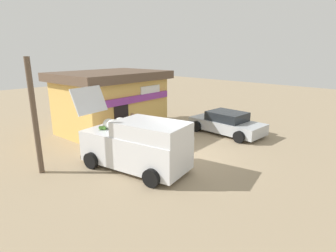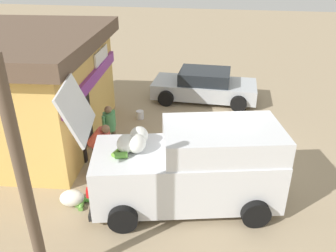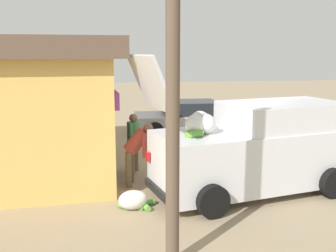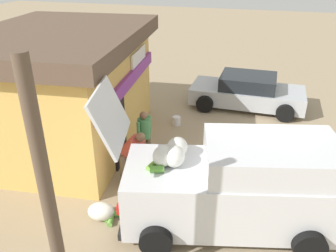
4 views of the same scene
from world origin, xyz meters
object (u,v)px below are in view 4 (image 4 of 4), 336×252
at_px(parked_sedan, 247,92).
at_px(vendor_standing, 144,134).
at_px(storefront_bar, 64,87).
at_px(customer_bending, 131,152).
at_px(delivery_van, 235,185).
at_px(unloaded_banana_pile, 102,212).
at_px(paint_bucket, 176,121).

relative_size(parked_sedan, vendor_standing, 2.71).
distance_m(storefront_bar, customer_bending, 3.21).
bearing_deg(delivery_van, parked_sedan, 1.65).
distance_m(storefront_bar, delivery_van, 5.86).
xyz_separation_m(parked_sedan, customer_bending, (-5.79, 2.43, 0.31)).
bearing_deg(vendor_standing, parked_sedan, -26.92).
relative_size(storefront_bar, customer_bending, 4.27).
bearing_deg(parked_sedan, unloaded_banana_pile, 160.38).
xyz_separation_m(parked_sedan, unloaded_banana_pile, (-7.28, 2.59, -0.42)).
height_order(storefront_bar, parked_sedan, storefront_bar).
distance_m(vendor_standing, customer_bending, 0.99).
height_order(customer_bending, paint_bucket, customer_bending).
bearing_deg(paint_bucket, storefront_bar, 123.68).
bearing_deg(customer_bending, storefront_bar, 59.88).
distance_m(parked_sedan, vendor_standing, 5.39).
relative_size(customer_bending, paint_bucket, 4.91).
height_order(storefront_bar, vendor_standing, storefront_bar).
bearing_deg(delivery_van, unloaded_banana_pile, 103.10).
bearing_deg(unloaded_banana_pile, parked_sedan, -19.62).
height_order(vendor_standing, customer_bending, vendor_standing).
bearing_deg(delivery_van, paint_bucket, 28.53).
relative_size(delivery_van, unloaded_banana_pile, 6.40).
bearing_deg(parked_sedan, delivery_van, -178.35).
relative_size(vendor_standing, unloaded_banana_pile, 1.98).
relative_size(vendor_standing, customer_bending, 1.04).
xyz_separation_m(parked_sedan, vendor_standing, (-4.80, 2.44, 0.30)).
height_order(vendor_standing, unloaded_banana_pile, vendor_standing).
bearing_deg(paint_bucket, unloaded_banana_pile, 175.14).
xyz_separation_m(customer_bending, paint_bucket, (3.51, -0.26, -0.74)).
bearing_deg(paint_bucket, vendor_standing, 173.90).
distance_m(parked_sedan, customer_bending, 6.29).
xyz_separation_m(vendor_standing, unloaded_banana_pile, (-2.47, 0.16, -0.73)).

